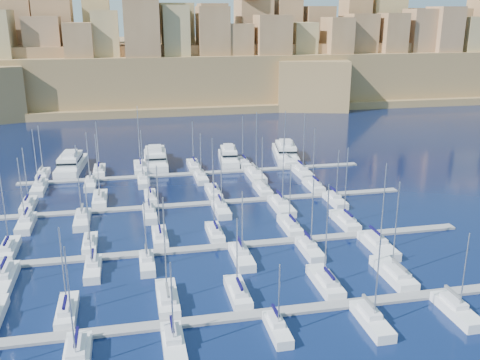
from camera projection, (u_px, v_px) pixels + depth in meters
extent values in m
plane|color=black|center=(218.00, 221.00, 102.13)|extent=(600.00, 600.00, 0.00)
cube|color=slate|center=(262.00, 314.00, 70.32)|extent=(84.00, 2.00, 0.40)
cube|color=slate|center=(230.00, 246.00, 90.86)|extent=(84.00, 2.00, 0.40)
cube|color=slate|center=(210.00, 203.00, 111.41)|extent=(84.00, 2.00, 0.40)
cube|color=slate|center=(197.00, 173.00, 131.95)|extent=(84.00, 2.00, 0.40)
cube|color=silver|center=(67.00, 312.00, 70.12)|extent=(2.51, 8.38, 1.62)
cube|color=silver|center=(66.00, 308.00, 68.99)|extent=(1.76, 3.77, 0.70)
cylinder|color=#9EA0A8|center=(63.00, 267.00, 68.62)|extent=(0.18, 0.18, 11.04)
cube|color=#090635|center=(65.00, 302.00, 68.29)|extent=(0.35, 3.35, 0.35)
cube|color=silver|center=(167.00, 300.00, 73.16)|extent=(2.81, 9.35, 1.67)
cube|color=silver|center=(168.00, 295.00, 71.94)|extent=(1.96, 4.21, 0.70)
cylinder|color=#9EA0A8|center=(165.00, 246.00, 71.28)|extent=(0.18, 0.18, 13.85)
cube|color=#595B60|center=(168.00, 290.00, 71.19)|extent=(0.35, 3.74, 0.35)
cube|color=silver|center=(238.00, 294.00, 74.74)|extent=(2.58, 8.59, 1.63)
cube|color=silver|center=(239.00, 289.00, 73.59)|extent=(1.80, 3.86, 0.70)
cylinder|color=#9EA0A8|center=(237.00, 253.00, 73.36)|extent=(0.18, 0.18, 10.32)
cube|color=#090635|center=(240.00, 284.00, 72.88)|extent=(0.35, 3.44, 0.35)
cube|color=silver|center=(325.00, 283.00, 77.68)|extent=(2.81, 9.36, 1.67)
cube|color=silver|center=(328.00, 279.00, 76.45)|extent=(1.97, 4.21, 0.70)
cylinder|color=#9EA0A8|center=(327.00, 232.00, 75.76)|extent=(0.18, 0.18, 14.09)
cube|color=#090635|center=(329.00, 273.00, 75.70)|extent=(0.35, 3.74, 0.35)
cube|color=silver|center=(393.00, 274.00, 80.24)|extent=(3.07, 10.22, 1.71)
cube|color=silver|center=(397.00, 270.00, 78.93)|extent=(2.15, 4.60, 0.70)
cylinder|color=#9EA0A8|center=(396.00, 226.00, 78.44)|extent=(0.18, 0.18, 13.57)
cube|color=#595B60|center=(399.00, 265.00, 78.14)|extent=(0.35, 4.09, 0.35)
cube|color=silver|center=(77.00, 347.00, 60.69)|extent=(2.08, 4.45, 0.70)
cylinder|color=#9EA0A8|center=(70.00, 304.00, 57.40)|extent=(0.18, 0.18, 13.47)
cube|color=#090635|center=(76.00, 337.00, 60.83)|extent=(0.35, 3.96, 0.35)
cube|color=silver|center=(174.00, 346.00, 62.92)|extent=(2.56, 8.54, 1.63)
cube|color=silver|center=(173.00, 334.00, 63.37)|extent=(1.79, 3.84, 0.70)
cylinder|color=#9EA0A8|center=(172.00, 303.00, 60.74)|extent=(0.18, 0.18, 10.31)
cube|color=#090635|center=(172.00, 324.00, 63.45)|extent=(0.35, 3.42, 0.35)
cube|color=silver|center=(277.00, 331.00, 66.12)|extent=(2.15, 7.16, 1.56)
cube|color=silver|center=(276.00, 319.00, 66.45)|extent=(1.50, 3.22, 0.70)
cylinder|color=#9EA0A8|center=(279.00, 296.00, 64.30)|extent=(0.18, 0.18, 8.41)
cube|color=#090635|center=(275.00, 311.00, 66.47)|extent=(0.35, 2.87, 0.35)
cube|color=silver|center=(372.00, 322.00, 67.88)|extent=(2.57, 8.55, 1.63)
cube|color=silver|center=(370.00, 310.00, 68.33)|extent=(1.80, 3.85, 0.70)
cylinder|color=#9EA0A8|center=(377.00, 278.00, 65.54)|extent=(0.18, 0.18, 11.38)
cube|color=#595B60|center=(369.00, 301.00, 68.42)|extent=(0.35, 3.42, 0.35)
cube|color=silver|center=(457.00, 312.00, 70.15)|extent=(2.63, 8.75, 1.64)
cube|color=silver|center=(454.00, 301.00, 70.62)|extent=(1.84, 3.94, 0.70)
cylinder|color=#9EA0A8|center=(465.00, 272.00, 67.92)|extent=(0.18, 0.18, 10.58)
cube|color=#595B60|center=(453.00, 292.00, 70.71)|extent=(0.35, 3.50, 0.35)
cube|color=silver|center=(9.00, 250.00, 88.55)|extent=(2.58, 8.61, 1.63)
cube|color=silver|center=(7.00, 246.00, 87.39)|extent=(1.81, 3.88, 0.70)
cylinder|color=#9EA0A8|center=(4.00, 209.00, 86.84)|extent=(0.18, 0.18, 12.52)
cube|color=#090635|center=(6.00, 241.00, 86.68)|extent=(0.35, 3.45, 0.35)
cube|color=silver|center=(90.00, 245.00, 90.68)|extent=(2.30, 7.66, 1.58)
cube|color=silver|center=(89.00, 240.00, 89.63)|extent=(1.61, 3.45, 0.70)
cylinder|color=#9EA0A8|center=(87.00, 211.00, 89.29)|extent=(0.18, 0.18, 10.13)
cube|color=#595B60|center=(89.00, 235.00, 88.96)|extent=(0.35, 3.06, 0.35)
cube|color=silver|center=(160.00, 238.00, 93.33)|extent=(2.51, 8.35, 1.62)
cube|color=silver|center=(160.00, 234.00, 92.20)|extent=(1.75, 3.76, 0.70)
cylinder|color=#9EA0A8|center=(158.00, 200.00, 91.65)|extent=(0.18, 0.18, 12.22)
cube|color=#090635|center=(160.00, 229.00, 91.50)|extent=(0.35, 3.34, 0.35)
cube|color=silver|center=(215.00, 234.00, 95.15)|extent=(2.45, 8.16, 1.61)
cube|color=silver|center=(215.00, 229.00, 94.05)|extent=(1.71, 3.67, 0.70)
cylinder|color=#9EA0A8|center=(214.00, 200.00, 93.67)|extent=(0.18, 0.18, 10.88)
cube|color=#090635|center=(216.00, 225.00, 93.35)|extent=(0.35, 3.26, 0.35)
cube|color=silver|center=(290.00, 227.00, 98.19)|extent=(2.62, 8.73, 1.64)
cube|color=silver|center=(291.00, 223.00, 97.03)|extent=(1.83, 3.93, 0.70)
cylinder|color=#9EA0A8|center=(290.00, 194.00, 96.72)|extent=(0.18, 0.18, 10.96)
cube|color=#090635|center=(292.00, 218.00, 96.31)|extent=(0.35, 3.49, 0.35)
cube|color=silver|center=(345.00, 222.00, 100.56)|extent=(2.77, 9.23, 1.66)
cube|color=silver|center=(347.00, 217.00, 99.35)|extent=(1.94, 4.15, 0.70)
cylinder|color=#9EA0A8|center=(346.00, 183.00, 98.74)|extent=(0.18, 0.18, 13.41)
cube|color=#090635|center=(348.00, 213.00, 98.60)|extent=(0.35, 3.69, 0.35)
cube|color=silver|center=(3.00, 282.00, 77.93)|extent=(3.19, 10.63, 1.73)
cube|color=silver|center=(3.00, 271.00, 78.56)|extent=(2.23, 4.78, 0.70)
cube|color=#090635|center=(3.00, 263.00, 78.74)|extent=(0.35, 4.25, 0.35)
cube|color=silver|center=(93.00, 270.00, 81.64)|extent=(2.43, 8.10, 1.60)
cube|color=silver|center=(93.00, 261.00, 82.05)|extent=(1.70, 3.64, 0.70)
cylinder|color=#9EA0A8|center=(90.00, 235.00, 79.48)|extent=(0.18, 0.18, 10.32)
cube|color=#090635|center=(92.00, 254.00, 82.12)|extent=(0.35, 3.24, 0.35)
cube|color=silver|center=(147.00, 264.00, 83.48)|extent=(2.28, 7.62, 1.58)
cube|color=silver|center=(147.00, 256.00, 83.86)|extent=(1.60, 3.43, 0.70)
cylinder|color=#9EA0A8|center=(145.00, 232.00, 81.45)|extent=(0.18, 0.18, 9.69)
cube|color=#595B60|center=(146.00, 249.00, 83.90)|extent=(0.35, 3.05, 0.35)
cube|color=silver|center=(242.00, 258.00, 85.71)|extent=(2.75, 9.15, 1.66)
cube|color=silver|center=(240.00, 249.00, 86.21)|extent=(1.92, 4.12, 0.70)
cylinder|color=#9EA0A8|center=(242.00, 223.00, 83.46)|extent=(0.18, 0.18, 10.58)
cube|color=#090635|center=(240.00, 242.00, 86.33)|extent=(0.35, 3.66, 0.35)
cube|color=silver|center=(310.00, 251.00, 88.34)|extent=(2.54, 8.45, 1.62)
cube|color=silver|center=(308.00, 242.00, 88.78)|extent=(1.78, 3.80, 0.70)
cylinder|color=#9EA0A8|center=(312.00, 214.00, 85.96)|extent=(0.18, 0.18, 11.66)
cube|color=#090635|center=(308.00, 235.00, 88.86)|extent=(0.35, 3.38, 0.35)
cube|color=silver|center=(378.00, 246.00, 89.76)|extent=(3.11, 10.36, 1.72)
cube|color=silver|center=(376.00, 237.00, 90.36)|extent=(2.18, 4.66, 0.70)
cylinder|color=#9EA0A8|center=(383.00, 204.00, 86.95)|extent=(0.18, 0.18, 13.85)
cube|color=#090635|center=(375.00, 231.00, 90.53)|extent=(0.35, 4.14, 0.35)
cube|color=silver|center=(29.00, 206.00, 108.94)|extent=(2.53, 8.42, 1.62)
cube|color=silver|center=(27.00, 202.00, 107.81)|extent=(1.77, 3.79, 0.70)
cylinder|color=#9EA0A8|center=(25.00, 175.00, 107.42)|extent=(0.18, 0.18, 11.23)
cube|color=#090635|center=(26.00, 197.00, 107.10)|extent=(0.35, 3.37, 0.35)
cube|color=silver|center=(100.00, 200.00, 112.26)|extent=(2.87, 9.57, 1.68)
cube|color=silver|center=(99.00, 196.00, 111.01)|extent=(2.01, 4.31, 0.70)
cylinder|color=#9EA0A8|center=(97.00, 165.00, 110.50)|extent=(0.18, 0.18, 13.12)
cube|color=#595B60|center=(99.00, 192.00, 110.25)|extent=(0.35, 3.83, 0.35)
cube|color=silver|center=(150.00, 198.00, 113.61)|extent=(2.41, 8.04, 1.60)
cube|color=silver|center=(150.00, 194.00, 112.52)|extent=(1.69, 3.62, 0.70)
cylinder|color=#9EA0A8|center=(149.00, 170.00, 112.21)|extent=(0.18, 0.18, 10.34)
cube|color=#090635|center=(150.00, 190.00, 111.83)|extent=(0.35, 3.22, 0.35)
cube|color=silver|center=(213.00, 193.00, 116.75)|extent=(2.70, 9.00, 1.65)
cube|color=silver|center=(214.00, 189.00, 115.56)|extent=(1.89, 4.05, 0.70)
cylinder|color=#9EA0A8|center=(213.00, 164.00, 115.24)|extent=(0.18, 0.18, 11.29)
cube|color=#090635|center=(214.00, 185.00, 114.82)|extent=(0.35, 3.60, 0.35)
cube|color=silver|center=(262.00, 190.00, 118.87)|extent=(2.66, 8.86, 1.64)
cube|color=silver|center=(263.00, 186.00, 117.69)|extent=(1.86, 3.99, 0.70)
cylinder|color=#9EA0A8|center=(262.00, 162.00, 117.38)|extent=(0.18, 0.18, 11.06)
cube|color=#595B60|center=(264.00, 182.00, 116.96)|extent=(0.35, 3.54, 0.35)
cube|color=silver|center=(313.00, 186.00, 121.23)|extent=(2.66, 8.87, 1.64)
cube|color=silver|center=(315.00, 182.00, 120.05)|extent=(1.86, 3.99, 0.70)
cylinder|color=#9EA0A8|center=(314.00, 156.00, 119.55)|extent=(0.18, 0.18, 12.39)
cube|color=#090635|center=(316.00, 178.00, 119.32)|extent=(0.35, 3.55, 0.35)
cube|color=silver|center=(26.00, 225.00, 99.14)|extent=(2.72, 9.05, 1.65)
cube|color=silver|center=(26.00, 217.00, 99.64)|extent=(1.90, 4.07, 0.70)
cylinder|color=#9EA0A8|center=(21.00, 190.00, 96.67)|extent=(0.18, 0.18, 12.12)
cube|color=#090635|center=(26.00, 211.00, 99.75)|extent=(0.35, 3.62, 0.35)
cube|color=silver|center=(83.00, 221.00, 101.00)|extent=(2.81, 9.36, 1.67)
cube|color=silver|center=(82.00, 213.00, 101.52)|extent=(1.97, 4.21, 0.70)
cylinder|color=#9EA0A8|center=(79.00, 182.00, 98.23)|extent=(0.18, 0.18, 13.94)
cube|color=#595B60|center=(82.00, 207.00, 101.64)|extent=(0.35, 3.74, 0.35)
cube|color=silver|center=(150.00, 215.00, 103.91)|extent=(2.54, 8.46, 1.62)
cube|color=silver|center=(149.00, 208.00, 104.36)|extent=(1.78, 3.81, 0.70)
cylinder|color=#9EA0A8|center=(148.00, 184.00, 101.58)|extent=(0.18, 0.18, 11.36)
cube|color=#090635|center=(149.00, 202.00, 104.44)|extent=(0.35, 3.38, 0.35)
cube|color=silver|center=(221.00, 210.00, 106.44)|extent=(2.70, 8.99, 1.65)
cube|color=silver|center=(220.00, 203.00, 106.93)|extent=(1.89, 4.05, 0.70)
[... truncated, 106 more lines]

